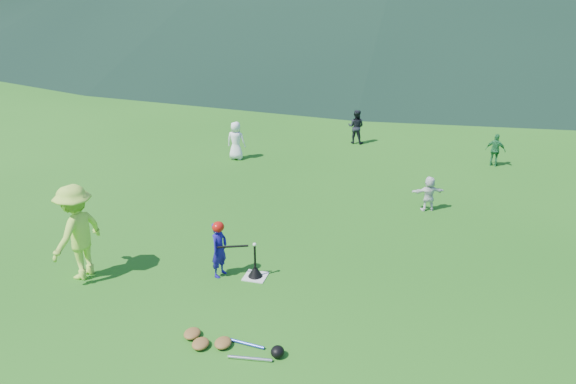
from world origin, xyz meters
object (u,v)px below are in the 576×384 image
object	(u,v)px
home_plate	(255,276)
equipment_pile	(223,343)
fielder_a	(236,141)
fielder_c	(496,150)
adult_coach	(77,232)
fielder_d	(429,193)
batting_tee	(255,271)
fielder_b	(356,127)
batter_child	(219,250)

from	to	relation	value
home_plate	equipment_pile	distance (m)	2.30
fielder_a	fielder_c	size ratio (longest dim) A/B	1.21
adult_coach	fielder_c	world-z (taller)	adult_coach
fielder_a	fielder_d	world-z (taller)	fielder_a
fielder_a	batting_tee	xyz separation A→B (m)	(3.02, -7.06, -0.50)
fielder_b	batting_tee	size ratio (longest dim) A/B	1.78
adult_coach	fielder_d	distance (m)	8.51
fielder_b	fielder_c	size ratio (longest dim) A/B	1.17
home_plate	batting_tee	size ratio (longest dim) A/B	0.66
home_plate	fielder_b	distance (m)	9.93
fielder_c	fielder_a	bearing A→B (deg)	26.45
fielder_b	batting_tee	bearing A→B (deg)	92.59
fielder_a	batting_tee	distance (m)	7.70
home_plate	fielder_c	distance (m)	10.01
fielder_a	batter_child	bearing A→B (deg)	108.13
fielder_b	fielder_a	bearing A→B (deg)	44.41
batter_child	fielder_b	size ratio (longest dim) A/B	0.96
adult_coach	fielder_b	size ratio (longest dim) A/B	1.63
fielder_c	equipment_pile	distance (m)	11.95
fielder_a	batting_tee	world-z (taller)	fielder_a
adult_coach	fielder_a	size ratio (longest dim) A/B	1.58
fielder_c	batting_tee	distance (m)	10.00
fielder_c	batting_tee	xyz separation A→B (m)	(-5.11, -8.59, -0.39)
home_plate	fielder_c	size ratio (longest dim) A/B	0.43
fielder_c	fielder_b	bearing A→B (deg)	0.06
batter_child	fielder_b	xyz separation A→B (m)	(1.19, 10.01, 0.02)
fielder_b	fielder_d	world-z (taller)	fielder_b
equipment_pile	home_plate	bearing A→B (deg)	94.94
adult_coach	fielder_d	size ratio (longest dim) A/B	2.14
fielder_c	fielder_d	size ratio (longest dim) A/B	1.13
fielder_a	fielder_c	xyz separation A→B (m)	(8.12, 1.52, -0.11)
adult_coach	fielder_d	xyz separation A→B (m)	(6.63, 5.31, -0.53)
home_plate	fielder_a	world-z (taller)	fielder_a
batter_child	fielder_c	bearing A→B (deg)	-20.55
fielder_d	equipment_pile	world-z (taller)	fielder_d
batter_child	adult_coach	xyz separation A→B (m)	(-2.69, -0.77, 0.40)
fielder_d	equipment_pile	size ratio (longest dim) A/B	0.51
fielder_b	fielder_d	size ratio (longest dim) A/B	1.31
home_plate	fielder_a	xyz separation A→B (m)	(-3.02, 7.06, 0.62)
fielder_c	batter_child	bearing A→B (deg)	72.04
fielder_c	fielder_d	distance (m)	4.57
batting_tee	equipment_pile	size ratio (longest dim) A/B	0.38
batter_child	fielder_a	xyz separation A→B (m)	(-2.30, 7.18, 0.04)
fielder_b	fielder_c	xyz separation A→B (m)	(4.64, -1.31, -0.09)
fielder_b	batter_child	bearing A→B (deg)	88.56
batter_child	equipment_pile	distance (m)	2.42
batting_tee	adult_coach	bearing A→B (deg)	-165.38
fielder_b	batting_tee	xyz separation A→B (m)	(-0.47, -9.90, -0.48)
batter_child	equipment_pile	bearing A→B (deg)	-144.04
batter_child	adult_coach	bearing A→B (deg)	119.28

